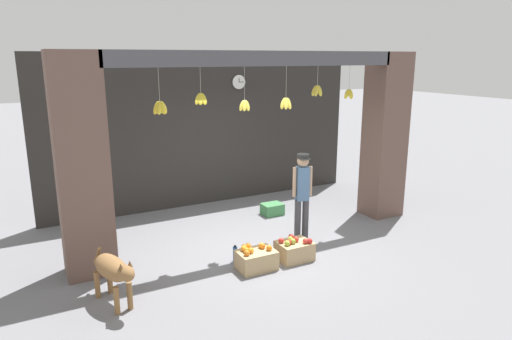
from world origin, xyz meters
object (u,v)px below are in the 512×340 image
at_px(fruit_crate_oranges, 256,259).
at_px(shopkeeper, 302,192).
at_px(produce_box_green, 272,209).
at_px(wall_clock, 239,82).
at_px(fruit_crate_apples, 294,250).
at_px(water_bottle, 235,254).
at_px(dog, 113,270).

bearing_deg(fruit_crate_oranges, shopkeeper, 24.84).
bearing_deg(produce_box_green, wall_clock, 94.26).
height_order(fruit_crate_apples, produce_box_green, fruit_crate_apples).
height_order(fruit_crate_oranges, water_bottle, fruit_crate_oranges).
relative_size(produce_box_green, water_bottle, 1.53).
bearing_deg(produce_box_green, water_bottle, -134.43).
xyz_separation_m(fruit_crate_apples, water_bottle, (-0.86, 0.37, -0.04)).
xyz_separation_m(fruit_crate_oranges, water_bottle, (-0.17, 0.38, -0.04)).
bearing_deg(produce_box_green, dog, -149.45).
relative_size(fruit_crate_oranges, produce_box_green, 1.40).
relative_size(fruit_crate_oranges, fruit_crate_apples, 1.08).
bearing_deg(dog, produce_box_green, 105.44).
xyz_separation_m(shopkeeper, wall_clock, (0.18, 2.81, 1.70)).
bearing_deg(water_bottle, shopkeeper, 6.76).
relative_size(fruit_crate_apples, wall_clock, 1.66).
height_order(fruit_crate_oranges, fruit_crate_apples, fruit_crate_apples).
relative_size(dog, water_bottle, 3.95).
distance_m(produce_box_green, water_bottle, 2.31).
relative_size(dog, produce_box_green, 2.58).
height_order(shopkeeper, fruit_crate_oranges, shopkeeper).
height_order(dog, fruit_crate_oranges, dog).
height_order(shopkeeper, produce_box_green, shopkeeper).
bearing_deg(dog, wall_clock, 119.63).
bearing_deg(fruit_crate_oranges, fruit_crate_apples, 1.16).
bearing_deg(wall_clock, produce_box_green, -85.74).
distance_m(fruit_crate_oranges, produce_box_green, 2.49).
bearing_deg(water_bottle, produce_box_green, 45.57).
height_order(shopkeeper, wall_clock, wall_clock).
xyz_separation_m(produce_box_green, wall_clock, (-0.10, 1.32, 2.50)).
xyz_separation_m(dog, fruit_crate_apples, (2.79, 0.07, -0.33)).
xyz_separation_m(fruit_crate_oranges, wall_clock, (1.35, 3.35, 2.45)).
height_order(fruit_crate_apples, wall_clock, wall_clock).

